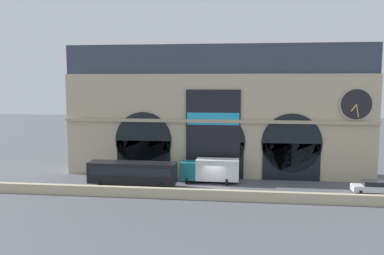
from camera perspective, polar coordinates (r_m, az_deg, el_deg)
The scene contains 6 objects.
ground_plane at distance 50.99m, azimuth 2.95°, elevation -8.42°, with size 200.00×200.00×0.00m, color #54565B.
quay_parapet_wall at distance 45.85m, azimuth 2.46°, elevation -9.40°, with size 90.00×0.70×1.16m, color #BCAD8C.
station_building at distance 57.09m, azimuth 3.59°, elevation 2.15°, with size 41.98×5.77×18.09m.
bus_midwest at distance 51.53m, azimuth -8.36°, elevation -6.28°, with size 11.00×3.25×3.10m.
box_truck_center at distance 52.99m, azimuth 2.63°, elevation -5.95°, with size 7.50×2.91×3.12m.
car_east at distance 52.54m, azimuth 23.94°, elevation -7.64°, with size 4.40×2.22×1.55m.
Camera 1 is at (3.57, -49.11, 13.23)m, focal length 38.02 mm.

